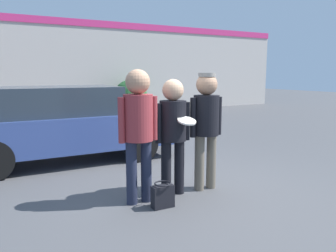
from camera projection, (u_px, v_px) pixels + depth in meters
ground_plane at (187, 189)px, 5.13m from camera, size 56.00×56.00×0.00m
storefront_building at (60, 66)px, 14.27m from camera, size 24.00×0.22×4.18m
person_left at (138, 123)px, 4.43m from camera, size 0.57×0.40×1.85m
person_middle_with_frisbee at (173, 126)px, 4.75m from camera, size 0.56×0.60×1.71m
person_right at (206, 119)px, 4.98m from camera, size 0.56×0.39×1.80m
parked_car_near at (64, 123)px, 6.75m from camera, size 4.37×1.83×1.54m
shrub at (131, 97)px, 14.97m from camera, size 1.55×1.55×1.55m
handbag at (163, 196)px, 4.40m from camera, size 0.30×0.23×0.35m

